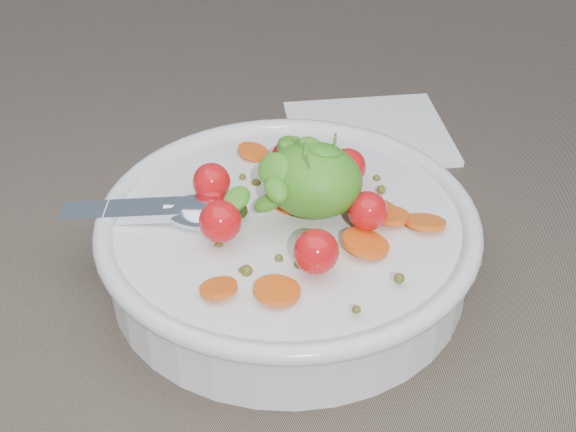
% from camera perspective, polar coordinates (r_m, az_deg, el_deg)
% --- Properties ---
extents(ground, '(6.00, 6.00, 0.00)m').
position_cam_1_polar(ground, '(0.67, -1.36, -3.65)').
color(ground, '#726251').
rests_on(ground, ground).
extents(bowl, '(0.33, 0.30, 0.13)m').
position_cam_1_polar(bowl, '(0.64, 0.02, -1.67)').
color(bowl, silver).
rests_on(bowl, ground).
extents(napkin, '(0.21, 0.20, 0.01)m').
position_cam_1_polar(napkin, '(0.85, 5.75, 5.91)').
color(napkin, white).
rests_on(napkin, ground).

